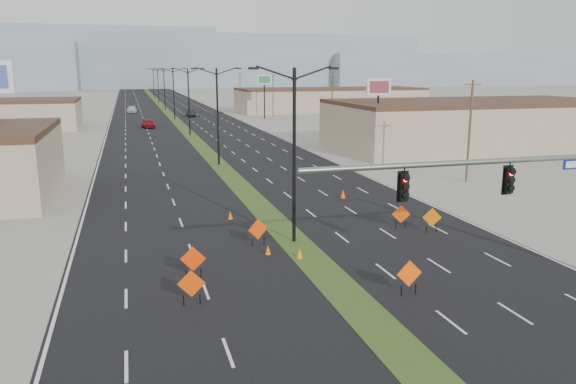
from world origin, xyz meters
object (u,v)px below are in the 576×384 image
object	(u,v)px
streetlight_2	(189,99)
cone_0	(268,250)
car_mid	(191,113)
construction_sign_4	(432,218)
streetlight_0	(294,150)
cone_3	(230,215)
construction_sign_2	(258,230)
streetlight_5	(158,85)
car_far	(132,110)
construction_sign_0	(191,285)
car_left	(148,124)
streetlight_1	(218,113)
construction_sign_3	(409,275)
signal_mast	(544,188)
pole_sign_east_near	(379,93)
cone_2	(343,194)
cone_1	(300,253)
pole_sign_east_far	(264,83)
streetlight_4	(164,88)
streetlight_6	(153,82)
construction_sign_5	(401,215)
construction_sign_1	(193,260)
streetlight_3	(174,92)

from	to	relation	value
streetlight_2	cone_0	distance (m)	58.09
streetlight_2	car_mid	size ratio (longest dim) A/B	2.06
construction_sign_4	streetlight_2	bearing A→B (deg)	112.85
streetlight_0	cone_3	bearing A→B (deg)	114.21
streetlight_2	construction_sign_2	xyz separation A→B (m)	(-2.20, -56.20, -4.48)
streetlight_5	construction_sign_4	bearing A→B (deg)	-86.46
car_far	construction_sign_0	distance (m)	112.74
streetlight_0	car_left	size ratio (longest dim) A/B	2.27
streetlight_1	construction_sign_3	size ratio (longest dim) A/B	6.15
signal_mast	streetlight_1	distance (m)	38.96
pole_sign_east_near	construction_sign_4	bearing A→B (deg)	-104.10
streetlight_1	cone_2	size ratio (longest dim) A/B	14.81
cone_1	pole_sign_east_far	world-z (taller)	pole_sign_east_far
streetlight_4	cone_0	bearing A→B (deg)	-91.02
car_mid	cone_2	xyz separation A→B (m)	(3.02, -81.08, -0.46)
construction_sign_3	cone_1	xyz separation A→B (m)	(-3.26, 6.03, -0.65)
streetlight_1	streetlight_5	distance (m)	112.00
streetlight_6	construction_sign_4	world-z (taller)	streetlight_6
streetlight_2	cone_2	bearing A→B (deg)	-81.51
construction_sign_5	streetlight_0	bearing A→B (deg)	-153.63
streetlight_5	pole_sign_east_far	xyz separation A→B (m)	(17.83, -58.46, 1.69)
car_far	construction_sign_4	xyz separation A→B (m)	(16.73, -105.81, 0.20)
construction_sign_4	pole_sign_east_far	xyz separation A→B (m)	(9.15, 82.12, 6.18)
construction_sign_2	cone_1	distance (m)	3.28
streetlight_0	cone_3	world-z (taller)	streetlight_0
streetlight_5	streetlight_0	bearing A→B (deg)	-90.00
streetlight_2	streetlight_5	xyz separation A→B (m)	(0.00, 84.00, 0.00)
streetlight_1	construction_sign_1	world-z (taller)	streetlight_1
streetlight_4	streetlight_5	bearing A→B (deg)	90.00
streetlight_0	pole_sign_east_near	world-z (taller)	streetlight_0
car_far	streetlight_3	bearing A→B (deg)	-66.00
streetlight_0	streetlight_1	xyz separation A→B (m)	(0.00, 28.00, 0.00)
signal_mast	car_left	xyz separation A→B (m)	(-14.27, 78.83, -4.04)
streetlight_4	construction_sign_3	world-z (taller)	streetlight_4
streetlight_6	pole_sign_east_far	size ratio (longest dim) A/B	1.14
signal_mast	construction_sign_3	world-z (taller)	signal_mast
streetlight_5	construction_sign_0	bearing A→B (deg)	-92.63
construction_sign_0	cone_2	xyz separation A→B (m)	(13.67, 17.29, -0.60)
streetlight_5	construction_sign_5	world-z (taller)	streetlight_5
streetlight_3	cone_1	world-z (taller)	streetlight_3
streetlight_2	construction_sign_1	xyz separation A→B (m)	(-6.35, -60.38, -4.46)
signal_mast	car_far	size ratio (longest dim) A/B	3.24
construction_sign_0	signal_mast	bearing A→B (deg)	-2.60
construction_sign_5	pole_sign_east_far	distance (m)	81.65
streetlight_4	cone_1	xyz separation A→B (m)	(-0.56, -114.97, -5.11)
streetlight_4	car_far	world-z (taller)	streetlight_4
car_left	car_mid	world-z (taller)	car_mid
car_left	pole_sign_east_far	bearing A→B (deg)	20.56
streetlight_6	car_left	bearing A→B (deg)	-93.30
signal_mast	pole_sign_east_near	size ratio (longest dim) A/B	1.84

